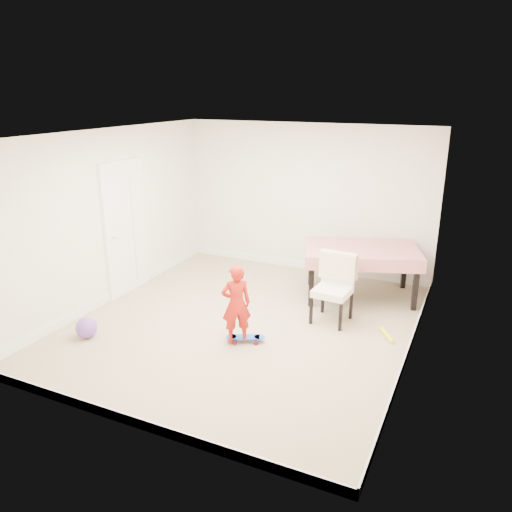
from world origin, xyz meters
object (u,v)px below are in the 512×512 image
at_px(dining_table, 360,272).
at_px(child, 236,306).
at_px(dining_chair, 332,289).
at_px(balloon, 86,328).
at_px(skateboard, 245,339).

height_order(dining_table, child, child).
xyz_separation_m(dining_chair, balloon, (-2.79, -1.84, -0.35)).
distance_m(dining_chair, balloon, 3.36).
height_order(dining_table, dining_chair, dining_chair).
relative_size(child, balloon, 3.72).
height_order(dining_chair, balloon, dining_chair).
bearing_deg(dining_table, child, -134.90).
bearing_deg(dining_chair, child, -124.19).
bearing_deg(child, balloon, -17.58).
relative_size(dining_table, dining_chair, 1.77).
distance_m(dining_table, skateboard, 2.36).
bearing_deg(dining_chair, skateboard, -123.56).
xyz_separation_m(child, balloon, (-1.87, -0.69, -0.38)).
distance_m(dining_chair, skateboard, 1.42).
xyz_separation_m(dining_chair, skateboard, (-0.83, -1.06, -0.45)).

